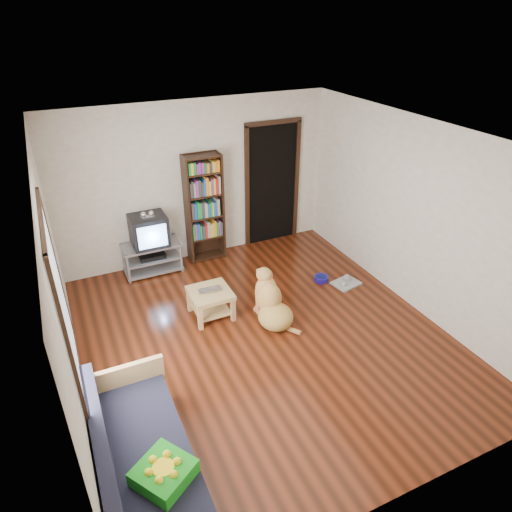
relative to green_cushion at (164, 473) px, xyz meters
name	(u,v)px	position (x,y,z in m)	size (l,w,h in m)	color
ground	(264,337)	(1.75, 1.75, -0.49)	(5.00, 5.00, 0.00)	#5C220F
ceiling	(266,139)	(1.75, 1.75, 2.11)	(5.00, 5.00, 0.00)	white
wall_back	(197,182)	(1.75, 4.25, 0.81)	(4.50, 4.50, 0.00)	silver
wall_front	(412,395)	(1.75, -0.75, 0.81)	(4.50, 4.50, 0.00)	silver
wall_left	(60,295)	(-0.50, 1.75, 0.81)	(5.00, 5.00, 0.00)	silver
wall_right	(414,216)	(4.00, 1.75, 0.81)	(5.00, 5.00, 0.00)	silver
green_cushion	(164,473)	(0.00, 0.00, 0.00)	(0.42, 0.42, 0.14)	#1D991C
laptop	(211,292)	(1.29, 2.45, -0.08)	(0.31, 0.20, 0.02)	silver
dog_bowl	(321,279)	(3.17, 2.61, -0.45)	(0.22, 0.22, 0.08)	#1F1594
grey_rag	(346,283)	(3.47, 2.36, -0.47)	(0.40, 0.32, 0.03)	#999999
window	(62,304)	(-0.48, 1.25, 1.01)	(0.03, 1.46, 1.70)	white
doorway	(272,181)	(3.10, 4.23, 0.63)	(1.03, 0.05, 2.19)	black
tv_stand	(152,257)	(0.85, 4.00, -0.22)	(0.90, 0.45, 0.50)	#99999E
crt_tv	(148,230)	(0.85, 4.02, 0.25)	(0.55, 0.52, 0.58)	black
bookshelf	(204,203)	(1.80, 4.09, 0.51)	(0.60, 0.30, 1.80)	black
sofa	(142,460)	(-0.12, 0.37, -0.23)	(0.80, 1.80, 0.80)	tan
coffee_table	(211,299)	(1.29, 2.48, -0.21)	(0.55, 0.55, 0.40)	tan
dog	(271,304)	(2.00, 2.03, -0.22)	(0.49, 0.90, 0.75)	#B58745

